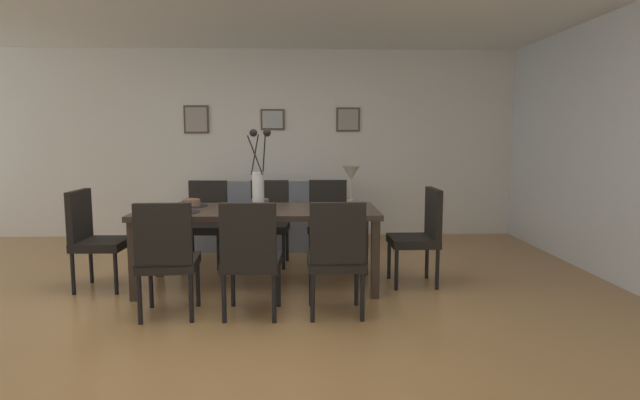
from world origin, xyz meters
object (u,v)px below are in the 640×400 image
object	(u,v)px
dining_chair_near_right	(206,219)
dining_chair_far_left	(250,254)
dining_chair_near_left	(167,254)
bowl_near_right	(191,202)
bowl_far_left	(256,207)
framed_picture_right	(348,120)
dining_chair_mid_right	(328,218)
table_lamp	(351,177)
framed_picture_left	(196,119)
centerpiece_vase	(258,178)
bowl_near_left	(182,208)
dining_chair_head_west	(93,234)
dining_chair_far_right	(269,218)
bowl_far_right	(260,202)
dining_chair_head_east	(421,231)
sofa	(262,224)
framed_picture_center	(273,120)
dining_chair_mid_left	(337,253)
side_table	(351,226)
dining_table	(259,216)

from	to	relation	value
dining_chair_near_right	dining_chair_far_left	bearing A→B (deg)	-69.16
dining_chair_near_left	bowl_near_right	bearing A→B (deg)	91.36
bowl_far_left	framed_picture_right	bearing A→B (deg)	68.80
dining_chair_near_left	dining_chair_mid_right	world-z (taller)	same
table_lamp	dining_chair_near_left	bearing A→B (deg)	-122.35
table_lamp	bowl_far_left	bearing A→B (deg)	-117.35
dining_chair_mid_right	framed_picture_left	world-z (taller)	framed_picture_left
dining_chair_near_left	table_lamp	world-z (taller)	table_lamp
dining_chair_near_left	framed_picture_right	distance (m)	3.92
bowl_near_right	framed_picture_left	distance (m)	2.49
centerpiece_vase	framed_picture_right	xyz separation A→B (m)	(1.05, 2.51, 0.61)
bowl_near_left	centerpiece_vase	bearing A→B (deg)	17.25
dining_chair_mid_right	dining_chair_head_west	distance (m)	2.39
dining_chair_far_right	bowl_far_left	world-z (taller)	dining_chair_far_right
centerpiece_vase	bowl_far_left	bearing A→B (deg)	-90.26
bowl_near_left	bowl_far_right	size ratio (longest dim) A/B	1.00
dining_chair_head_east	sofa	bearing A→B (deg)	131.69
dining_chair_mid_right	centerpiece_vase	xyz separation A→B (m)	(-0.69, -0.89, 0.51)
bowl_far_left	framed_picture_center	xyz separation A→B (m)	(0.00, 2.71, 0.86)
dining_chair_head_east	bowl_far_left	size ratio (longest dim) A/B	5.41
dining_chair_far_right	dining_chair_head_west	world-z (taller)	same
dining_chair_mid_right	dining_chair_head_east	world-z (taller)	same
dining_chair_head_east	framed_picture_center	xyz separation A→B (m)	(-1.54, 2.48, 1.13)
dining_chair_head_west	framed_picture_right	bearing A→B (deg)	44.42
centerpiece_vase	dining_chair_mid_right	bearing A→B (deg)	52.13
framed_picture_left	framed_picture_center	xyz separation A→B (m)	(1.05, 0.00, 0.00)
dining_chair_far_left	bowl_near_right	size ratio (longest dim) A/B	5.41
sofa	bowl_far_right	bearing A→B (deg)	-86.09
framed_picture_left	centerpiece_vase	bearing A→B (deg)	-67.22
dining_chair_mid_left	side_table	world-z (taller)	dining_chair_mid_left
dining_chair_near_left	side_table	distance (m)	3.13
bowl_near_right	framed_picture_right	distance (m)	3.00
dining_chair_mid_left	dining_table	bearing A→B (deg)	128.26
dining_chair_head_west	framed_picture_right	world-z (taller)	framed_picture_right
dining_table	framed_picture_center	size ratio (longest dim) A/B	6.69
dining_chair_near_right	dining_chair_head_east	bearing A→B (deg)	-21.03
dining_table	side_table	world-z (taller)	dining_table
dining_chair_near_left	framed_picture_center	distance (m)	3.59
dining_chair_mid_right	framed_picture_left	xyz separation A→B (m)	(-1.74, 1.62, 1.13)
bowl_near_left	dining_table	bearing A→B (deg)	17.17
bowl_near_left	dining_chair_head_west	bearing A→B (deg)	167.70
dining_chair_far_left	bowl_near_right	xyz separation A→B (m)	(-0.67, 1.05, 0.27)
dining_chair_near_right	dining_chair_mid_left	xyz separation A→B (m)	(1.32, -1.72, 0.00)
table_lamp	framed_picture_right	size ratio (longest dim) A/B	1.54
dining_chair_far_left	bowl_far_left	distance (m)	0.70
bowl_far_left	dining_chair_head_east	bearing A→B (deg)	8.60
bowl_near_left	framed_picture_right	distance (m)	3.32
dining_chair_near_left	centerpiece_vase	size ratio (longest dim) A/B	1.25
centerpiece_vase	bowl_near_left	bearing A→B (deg)	-162.75
centerpiece_vase	table_lamp	world-z (taller)	centerpiece_vase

